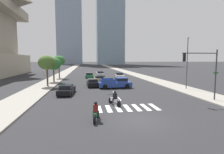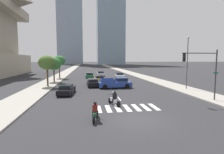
{
  "view_description": "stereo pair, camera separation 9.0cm",
  "coord_description": "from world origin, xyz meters",
  "px_view_note": "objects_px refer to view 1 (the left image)",
  "views": [
    {
      "loc": [
        -3.86,
        -12.62,
        4.56
      ],
      "look_at": [
        0.0,
        13.45,
        2.0
      ],
      "focal_mm": 28.32,
      "sensor_mm": 36.0,
      "label": 1
    },
    {
      "loc": [
        -3.77,
        -12.64,
        4.56
      ],
      "look_at": [
        0.0,
        13.45,
        2.0
      ],
      "focal_mm": 28.32,
      "sensor_mm": 36.0,
      "label": 2
    }
  ],
  "objects_px": {
    "sedan_white_2": "(119,76)",
    "motorcycle_lead": "(96,113)",
    "street_tree_third": "(59,61)",
    "street_lamp_east": "(187,59)",
    "motorcycle_trailing": "(115,100)",
    "street_tree_nearest": "(47,63)",
    "sedan_silver_3": "(100,74)",
    "pickup_truck": "(116,83)",
    "street_tree_second": "(53,64)",
    "sedan_green_0": "(89,75)",
    "sedan_gold_1": "(99,79)",
    "sedan_black_4": "(92,83)",
    "sedan_black_5": "(67,90)",
    "traffic_signal_near": "(203,66)"
  },
  "relations": [
    {
      "from": "sedan_black_5",
      "to": "street_lamp_east",
      "type": "relative_size",
      "value": 0.62
    },
    {
      "from": "sedan_black_4",
      "to": "street_tree_third",
      "type": "distance_m",
      "value": 16.38
    },
    {
      "from": "sedan_silver_3",
      "to": "street_tree_third",
      "type": "distance_m",
      "value": 12.2
    },
    {
      "from": "motorcycle_trailing",
      "to": "pickup_truck",
      "type": "relative_size",
      "value": 0.39
    },
    {
      "from": "sedan_gold_1",
      "to": "sedan_black_5",
      "type": "relative_size",
      "value": 0.9
    },
    {
      "from": "sedan_white_2",
      "to": "street_lamp_east",
      "type": "xyz_separation_m",
      "value": [
        6.88,
        -19.0,
        4.09
      ]
    },
    {
      "from": "motorcycle_lead",
      "to": "street_tree_nearest",
      "type": "height_order",
      "value": "street_tree_nearest"
    },
    {
      "from": "sedan_green_0",
      "to": "street_tree_second",
      "type": "xyz_separation_m",
      "value": [
        -7.26,
        -8.22,
        3.17
      ]
    },
    {
      "from": "sedan_white_2",
      "to": "sedan_black_4",
      "type": "xyz_separation_m",
      "value": [
        -7.32,
        -13.64,
        0.03
      ]
    },
    {
      "from": "sedan_silver_3",
      "to": "traffic_signal_near",
      "type": "relative_size",
      "value": 0.79
    },
    {
      "from": "sedan_black_5",
      "to": "street_tree_nearest",
      "type": "distance_m",
      "value": 8.73
    },
    {
      "from": "motorcycle_lead",
      "to": "sedan_black_4",
      "type": "height_order",
      "value": "motorcycle_lead"
    },
    {
      "from": "sedan_green_0",
      "to": "sedan_silver_3",
      "type": "xyz_separation_m",
      "value": [
        3.21,
        4.2,
        0.0
      ]
    },
    {
      "from": "motorcycle_lead",
      "to": "street_tree_second",
      "type": "relative_size",
      "value": 0.43
    },
    {
      "from": "sedan_black_5",
      "to": "traffic_signal_near",
      "type": "relative_size",
      "value": 0.88
    },
    {
      "from": "street_tree_nearest",
      "to": "sedan_silver_3",
      "type": "bearing_deg",
      "value": 60.46
    },
    {
      "from": "street_tree_third",
      "to": "motorcycle_lead",
      "type": "bearing_deg",
      "value": -77.16
    },
    {
      "from": "street_lamp_east",
      "to": "street_tree_second",
      "type": "xyz_separation_m",
      "value": [
        -21.74,
        12.01,
        -0.9
      ]
    },
    {
      "from": "sedan_black_5",
      "to": "pickup_truck",
      "type": "bearing_deg",
      "value": -55.97
    },
    {
      "from": "sedan_gold_1",
      "to": "street_tree_second",
      "type": "xyz_separation_m",
      "value": [
        -9.13,
        0.62,
        3.17
      ]
    },
    {
      "from": "sedan_gold_1",
      "to": "sedan_silver_3",
      "type": "distance_m",
      "value": 13.11
    },
    {
      "from": "sedan_white_2",
      "to": "sedan_green_0",
      "type": "bearing_deg",
      "value": -98.96
    },
    {
      "from": "motorcycle_lead",
      "to": "street_tree_nearest",
      "type": "relative_size",
      "value": 0.41
    },
    {
      "from": "sedan_gold_1",
      "to": "sedan_black_4",
      "type": "relative_size",
      "value": 0.95
    },
    {
      "from": "motorcycle_lead",
      "to": "traffic_signal_near",
      "type": "bearing_deg",
      "value": -58.69
    },
    {
      "from": "sedan_black_4",
      "to": "traffic_signal_near",
      "type": "xyz_separation_m",
      "value": [
        11.46,
        -12.96,
        3.32
      ]
    },
    {
      "from": "sedan_white_2",
      "to": "street_tree_third",
      "type": "bearing_deg",
      "value": -91.37
    },
    {
      "from": "sedan_black_4",
      "to": "street_tree_third",
      "type": "relative_size",
      "value": 0.84
    },
    {
      "from": "street_lamp_east",
      "to": "motorcycle_trailing",
      "type": "bearing_deg",
      "value": -147.99
    },
    {
      "from": "street_tree_second",
      "to": "motorcycle_trailing",
      "type": "bearing_deg",
      "value": -64.94
    },
    {
      "from": "sedan_green_0",
      "to": "sedan_silver_3",
      "type": "distance_m",
      "value": 5.29
    },
    {
      "from": "sedan_green_0",
      "to": "sedan_silver_3",
      "type": "relative_size",
      "value": 1.03
    },
    {
      "from": "street_tree_nearest",
      "to": "motorcycle_lead",
      "type": "bearing_deg",
      "value": -68.25
    },
    {
      "from": "motorcycle_lead",
      "to": "sedan_green_0",
      "type": "height_order",
      "value": "motorcycle_lead"
    },
    {
      "from": "street_tree_nearest",
      "to": "sedan_white_2",
      "type": "bearing_deg",
      "value": 41.28
    },
    {
      "from": "sedan_black_5",
      "to": "street_tree_second",
      "type": "height_order",
      "value": "street_tree_second"
    },
    {
      "from": "sedan_white_2",
      "to": "motorcycle_lead",
      "type": "bearing_deg",
      "value": -13.73
    },
    {
      "from": "sedan_green_0",
      "to": "sedan_gold_1",
      "type": "distance_m",
      "value": 9.04
    },
    {
      "from": "sedan_black_5",
      "to": "sedan_white_2",
      "type": "bearing_deg",
      "value": -23.99
    },
    {
      "from": "street_tree_third",
      "to": "motorcycle_trailing",
      "type": "bearing_deg",
      "value": -71.21
    },
    {
      "from": "traffic_signal_near",
      "to": "street_tree_nearest",
      "type": "height_order",
      "value": "traffic_signal_near"
    },
    {
      "from": "sedan_green_0",
      "to": "sedan_black_4",
      "type": "xyz_separation_m",
      "value": [
        0.28,
        -14.87,
        0.01
      ]
    },
    {
      "from": "sedan_green_0",
      "to": "street_tree_nearest",
      "type": "distance_m",
      "value": 16.39
    },
    {
      "from": "street_tree_third",
      "to": "sedan_green_0",
      "type": "bearing_deg",
      "value": 6.4
    },
    {
      "from": "traffic_signal_near",
      "to": "street_lamp_east",
      "type": "xyz_separation_m",
      "value": [
        2.74,
        7.59,
        0.74
      ]
    },
    {
      "from": "motorcycle_lead",
      "to": "pickup_truck",
      "type": "xyz_separation_m",
      "value": [
        4.21,
        15.14,
        0.23
      ]
    },
    {
      "from": "street_lamp_east",
      "to": "sedan_white_2",
      "type": "bearing_deg",
      "value": 109.91
    },
    {
      "from": "pickup_truck",
      "to": "street_tree_nearest",
      "type": "xyz_separation_m",
      "value": [
        -11.36,
        2.8,
        3.27
      ]
    },
    {
      "from": "street_tree_nearest",
      "to": "street_tree_second",
      "type": "distance_m",
      "value": 6.07
    },
    {
      "from": "motorcycle_lead",
      "to": "street_tree_third",
      "type": "xyz_separation_m",
      "value": [
        -7.16,
        31.41,
        3.76
      ]
    }
  ]
}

